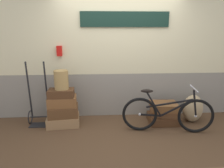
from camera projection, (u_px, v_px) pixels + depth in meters
The scene contains 13 objects.
ground at pixel (122, 132), 3.92m from camera, with size 10.14×5.20×0.06m, color #513823.
station_building at pixel (119, 55), 4.40m from camera, with size 8.14×0.74×2.59m.
suitcase_0 at pixel (63, 120), 4.13m from camera, with size 0.61×0.43×0.19m, color #9E754C.
suitcase_1 at pixel (63, 111), 4.08m from camera, with size 0.56×0.39×0.21m, color brown.
suitcase_2 at pixel (62, 101), 4.03m from camera, with size 0.54×0.34×0.19m, color brown.
suitcase_3 at pixel (61, 93), 3.98m from camera, with size 0.48×0.31×0.15m, color #4C2D19.
suitcase_4 at pixel (163, 119), 4.25m from camera, with size 0.59×0.49×0.16m, color #4C2D19.
suitcase_5 at pixel (163, 112), 4.23m from camera, with size 0.48×0.39×0.11m, color brown.
suitcase_6 at pixel (164, 106), 4.18m from camera, with size 0.52×0.41×0.14m, color brown.
wicker_basket at pixel (61, 80), 3.93m from camera, with size 0.26×0.26×0.36m, color #A8844C.
luggage_trolley at pixel (39, 109), 4.14m from camera, with size 0.41×0.35×1.25m.
burlap_sack at pixel (193, 108), 4.25m from camera, with size 0.40×0.34×0.56m, color tan.
bicycle at pixel (167, 114), 3.81m from camera, with size 1.63×0.46×0.85m.
Camera 1 is at (-0.41, -3.54, 1.84)m, focal length 33.72 mm.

